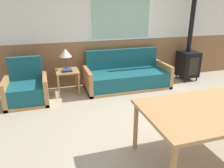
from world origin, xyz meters
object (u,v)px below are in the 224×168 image
table_lamp (65,54)px  wood_stove (188,58)px  couch (127,77)px  dining_table (215,112)px  armchair (27,90)px  side_table (67,75)px

table_lamp → wood_stove: size_ratio=0.20×
couch → wood_stove: size_ratio=0.84×
couch → dining_table: (0.13, -2.70, 0.42)m
couch → table_lamp: (-1.38, 0.12, 0.63)m
table_lamp → wood_stove: (3.10, -0.03, -0.32)m
armchair → side_table: armchair is taller
armchair → couch: bearing=-1.3°
dining_table → side_table: bearing=118.7°
table_lamp → dining_table: 3.20m
table_lamp → couch: bearing=-5.0°
side_table → wood_stove: wood_stove is taller
side_table → dining_table: (1.50, -2.74, 0.24)m
couch → table_lamp: size_ratio=4.26×
side_table → dining_table: bearing=-61.3°
dining_table → wood_stove: bearing=60.3°
armchair → wood_stove: bearing=-2.4°
couch → dining_table: couch is taller
side_table → table_lamp: 0.46m
couch → table_lamp: 1.52m
armchair → wood_stove: size_ratio=0.37×
wood_stove → armchair: bearing=-175.5°
side_table → armchair: bearing=-163.3°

